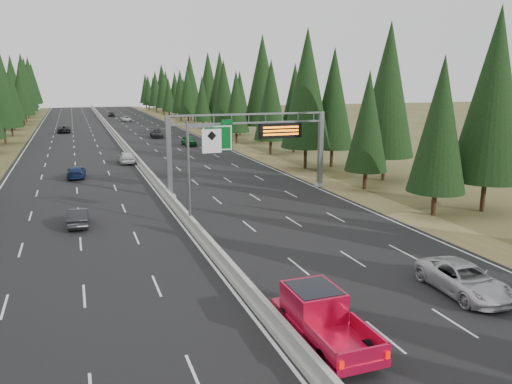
{
  "coord_description": "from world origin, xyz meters",
  "views": [
    {
      "loc": [
        -7.87,
        -11.23,
        11.04
      ],
      "look_at": [
        3.55,
        20.0,
        3.56
      ],
      "focal_mm": 35.0,
      "sensor_mm": 36.0,
      "label": 1
    }
  ],
  "objects": [
    {
      "name": "sign_gantry",
      "position": [
        8.92,
        34.88,
        5.27
      ],
      "size": [
        16.75,
        0.98,
        7.8
      ],
      "color": "slate",
      "rests_on": "road"
    },
    {
      "name": "car_onc_near",
      "position": [
        -8.05,
        28.14,
        0.77
      ],
      "size": [
        1.6,
        4.24,
        1.38
      ],
      "primitive_type": "imported",
      "rotation": [
        0.0,
        0.0,
        3.11
      ],
      "color": "black",
      "rests_on": "road"
    },
    {
      "name": "silver_minivan",
      "position": [
        10.76,
        8.0,
        0.86
      ],
      "size": [
        2.94,
        5.79,
        1.57
      ],
      "primitive_type": "imported",
      "rotation": [
        0.0,
        0.0,
        -0.06
      ],
      "color": "silver",
      "rests_on": "road"
    },
    {
      "name": "red_pickup",
      "position": [
        1.5,
        6.52,
        1.24
      ],
      "size": [
        2.29,
        6.42,
        2.09
      ],
      "color": "black",
      "rests_on": "road"
    },
    {
      "name": "car_ahead_dkred",
      "position": [
        14.5,
        68.91,
        0.8
      ],
      "size": [
        1.58,
        4.4,
        1.44
      ],
      "primitive_type": "imported",
      "rotation": [
        0.0,
        0.0,
        -0.01
      ],
      "color": "#540C16",
      "rests_on": "road"
    },
    {
      "name": "car_ahead_far",
      "position": [
        3.47,
        149.67,
        0.84
      ],
      "size": [
        1.9,
        4.51,
        1.52
      ],
      "primitive_type": "imported",
      "rotation": [
        0.0,
        0.0,
        0.02
      ],
      "color": "black",
      "rests_on": "road"
    },
    {
      "name": "car_ahead_green",
      "position": [
        10.61,
        73.05,
        0.9
      ],
      "size": [
        2.05,
        4.84,
        1.63
      ],
      "primitive_type": "imported",
      "rotation": [
        0.0,
        0.0,
        0.03
      ],
      "color": "#16612B",
      "rests_on": "road"
    },
    {
      "name": "hov_sign_pole",
      "position": [
        0.58,
        24.97,
        4.72
      ],
      "size": [
        2.8,
        0.5,
        8.0
      ],
      "color": "slate",
      "rests_on": "road"
    },
    {
      "name": "shoulder_right",
      "position": [
        17.8,
        80.0,
        0.03
      ],
      "size": [
        3.6,
        260.0,
        0.06
      ],
      "primitive_type": "cube",
      "color": "olive",
      "rests_on": "ground"
    },
    {
      "name": "car_onc_white",
      "position": [
        -1.5,
        57.2,
        0.9
      ],
      "size": [
        2.09,
        4.88,
        1.64
      ],
      "primitive_type": "imported",
      "rotation": [
        0.0,
        0.0,
        3.17
      ],
      "color": "silver",
      "rests_on": "road"
    },
    {
      "name": "shoulder_left",
      "position": [
        -17.8,
        80.0,
        0.03
      ],
      "size": [
        3.6,
        260.0,
        0.06
      ],
      "primitive_type": "cube",
      "color": "#42411F",
      "rests_on": "ground"
    },
    {
      "name": "car_onc_blue",
      "position": [
        -7.93,
        48.64,
        0.76
      ],
      "size": [
        2.23,
        4.83,
        1.37
      ],
      "primitive_type": "imported",
      "rotation": [
        0.0,
        0.0,
        3.07
      ],
      "color": "navy",
      "rests_on": "road"
    },
    {
      "name": "car_ahead_dkgrey",
      "position": [
        7.31,
        86.84,
        0.89
      ],
      "size": [
        2.56,
        5.67,
        1.61
      ],
      "primitive_type": "imported",
      "rotation": [
        0.0,
        0.0,
        -0.05
      ],
      "color": "black",
      "rests_on": "road"
    },
    {
      "name": "car_onc_far",
      "position": [
        -9.75,
        102.98,
        0.85
      ],
      "size": [
        2.66,
        5.57,
        1.53
      ],
      "primitive_type": "imported",
      "rotation": [
        0.0,
        0.0,
        3.12
      ],
      "color": "black",
      "rests_on": "road"
    },
    {
      "name": "median_barrier",
      "position": [
        0.0,
        80.0,
        0.41
      ],
      "size": [
        0.7,
        260.0,
        0.85
      ],
      "color": "#999A94",
      "rests_on": "road"
    },
    {
      "name": "road",
      "position": [
        0.0,
        80.0,
        0.04
      ],
      "size": [
        32.0,
        260.0,
        0.08
      ],
      "primitive_type": "cube",
      "color": "black",
      "rests_on": "ground"
    },
    {
      "name": "tree_row_right",
      "position": [
        22.3,
        66.71,
        9.12
      ],
      "size": [
        11.79,
        244.3,
        18.98
      ],
      "color": "black",
      "rests_on": "ground"
    },
    {
      "name": "car_ahead_white",
      "position": [
        5.76,
        128.83,
        0.78
      ],
      "size": [
        2.79,
        5.26,
        1.41
      ],
      "primitive_type": "imported",
      "rotation": [
        0.0,
        0.0,
        0.09
      ],
      "color": "silver",
      "rests_on": "road"
    }
  ]
}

